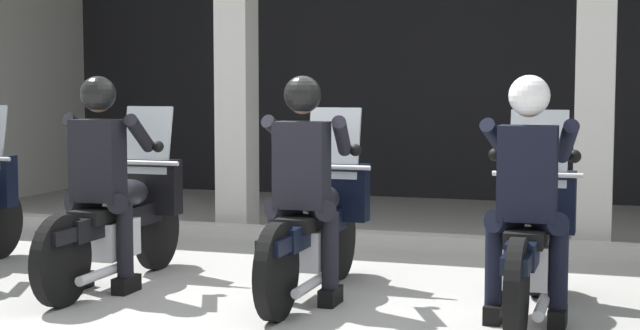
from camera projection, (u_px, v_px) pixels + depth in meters
ground_plane at (404, 235)px, 9.68m from camera, size 80.00×80.00×0.00m
station_building at (444, 22)px, 11.25m from camera, size 11.87×3.96×3.55m
kerb_strip at (393, 239)px, 9.03m from camera, size 11.37×0.24×0.12m
motorcycle_left at (121, 218)px, 7.31m from camera, size 0.62×2.04×1.35m
police_officer_left at (100, 164)px, 7.00m from camera, size 0.63×0.61×1.58m
motorcycle_center at (316, 226)px, 6.92m from camera, size 0.62×2.04×1.35m
police_officer_center at (303, 169)px, 6.61m from camera, size 0.63×0.61×1.58m
motorcycle_right at (531, 240)px, 6.33m from camera, size 0.62×2.04×1.35m
police_officer_right at (528, 178)px, 6.02m from camera, size 0.63×0.61×1.58m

